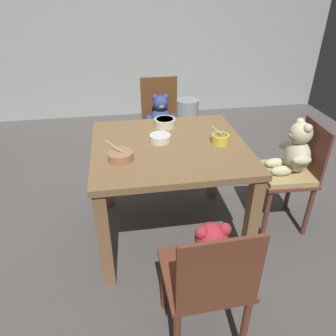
# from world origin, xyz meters

# --- Properties ---
(ground_plane) EXTENTS (5.20, 5.20, 0.04)m
(ground_plane) POSITION_xyz_m (0.00, 0.00, -0.02)
(ground_plane) COLOR #575351
(dining_table) EXTENTS (1.01, 0.93, 0.74)m
(dining_table) POSITION_xyz_m (0.00, 0.00, 0.61)
(dining_table) COLOR olive
(dining_table) RESTS_ON ground_plane
(teddy_chair_near_right) EXTENTS (0.40, 0.40, 0.86)m
(teddy_chair_near_right) POSITION_xyz_m (0.89, -0.03, 0.55)
(teddy_chair_near_right) COLOR brown
(teddy_chair_near_right) RESTS_ON ground_plane
(teddy_chair_near_front) EXTENTS (0.41, 0.41, 0.82)m
(teddy_chair_near_front) POSITION_xyz_m (0.04, -0.87, 0.53)
(teddy_chair_near_front) COLOR brown
(teddy_chair_near_front) RESTS_ON ground_plane
(teddy_chair_far_center) EXTENTS (0.37, 0.43, 0.91)m
(teddy_chair_far_center) POSITION_xyz_m (0.07, 0.87, 0.53)
(teddy_chair_far_center) COLOR brown
(teddy_chair_far_center) RESTS_ON ground_plane
(porridge_bowl_terracotta_near_left) EXTENTS (0.16, 0.15, 0.13)m
(porridge_bowl_terracotta_near_left) POSITION_xyz_m (-0.32, -0.15, 0.76)
(porridge_bowl_terracotta_near_left) COLOR #B0744F
(porridge_bowl_terracotta_near_left) RESTS_ON dining_table
(porridge_bowl_yellow_near_right) EXTENTS (0.12, 0.11, 0.12)m
(porridge_bowl_yellow_near_right) POSITION_xyz_m (0.33, -0.03, 0.77)
(porridge_bowl_yellow_near_right) COLOR yellow
(porridge_bowl_yellow_near_right) RESTS_ON dining_table
(porridge_bowl_white_center) EXTENTS (0.14, 0.14, 0.05)m
(porridge_bowl_white_center) POSITION_xyz_m (-0.05, 0.06, 0.76)
(porridge_bowl_white_center) COLOR silver
(porridge_bowl_white_center) RESTS_ON dining_table
(porridge_bowl_cream_far_center) EXTENTS (0.15, 0.15, 0.06)m
(porridge_bowl_cream_far_center) POSITION_xyz_m (0.02, 0.31, 0.77)
(porridge_bowl_cream_far_center) COLOR beige
(porridge_bowl_cream_far_center) RESTS_ON dining_table
(metal_pail) EXTENTS (0.30, 0.30, 0.29)m
(metal_pail) POSITION_xyz_m (0.61, 2.15, 0.15)
(metal_pail) COLOR #93969B
(metal_pail) RESTS_ON ground_plane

